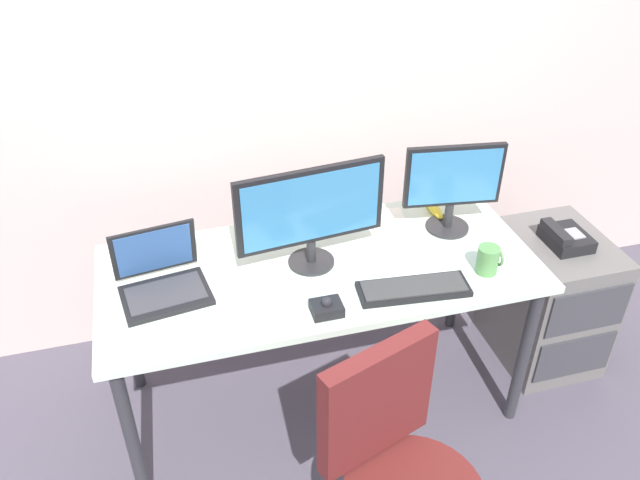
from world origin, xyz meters
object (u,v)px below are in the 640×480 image
(laptop, at_px, (162,279))
(trackball_mouse, at_px, (327,308))
(file_cabinet, at_px, (548,298))
(keyboard, at_px, (413,289))
(banana, at_px, (433,207))
(desk_phone, at_px, (565,238))
(monitor_main, at_px, (311,211))
(monitor_side, at_px, (453,183))
(paper_notepad, at_px, (389,222))
(coffee_mug, at_px, (488,260))

(laptop, xyz_separation_m, trackball_mouse, (0.55, -0.28, -0.03))
(file_cabinet, xyz_separation_m, keyboard, (-0.83, -0.27, 0.45))
(trackball_mouse, distance_m, banana, 0.82)
(desk_phone, xyz_separation_m, laptop, (-1.70, -0.01, 0.13))
(monitor_main, relative_size, monitor_side, 1.44)
(monitor_side, relative_size, paper_notepad, 1.93)
(coffee_mug, bearing_deg, monitor_side, 93.30)
(laptop, xyz_separation_m, banana, (1.18, 0.25, -0.03))
(paper_notepad, bearing_deg, coffee_mug, -59.63)
(file_cabinet, bearing_deg, desk_phone, -116.78)
(keyboard, height_order, banana, banana)
(monitor_main, relative_size, paper_notepad, 2.78)
(desk_phone, height_order, paper_notepad, paper_notepad)
(monitor_side, bearing_deg, monitor_main, -171.88)
(monitor_side, bearing_deg, banana, 91.57)
(coffee_mug, bearing_deg, laptop, 170.03)
(trackball_mouse, bearing_deg, keyboard, 4.84)
(banana, bearing_deg, laptop, -168.22)
(file_cabinet, height_order, monitor_side, monitor_side)
(desk_phone, distance_m, coffee_mug, 0.56)
(file_cabinet, xyz_separation_m, monitor_main, (-1.14, -0.01, 0.67))
(laptop, bearing_deg, file_cabinet, 0.77)
(desk_phone, xyz_separation_m, monitor_main, (-1.14, 0.01, 0.31))
(monitor_side, xyz_separation_m, paper_notepad, (-0.23, 0.10, -0.21))
(keyboard, distance_m, coffee_mug, 0.32)
(monitor_side, height_order, coffee_mug, monitor_side)
(monitor_main, height_order, monitor_side, monitor_main)
(file_cabinet, relative_size, laptop, 1.87)
(desk_phone, bearing_deg, laptop, -179.78)
(desk_phone, distance_m, monitor_side, 0.61)
(keyboard, bearing_deg, desk_phone, 17.44)
(keyboard, distance_m, banana, 0.58)
(keyboard, bearing_deg, monitor_main, 139.68)
(laptop, distance_m, trackball_mouse, 0.61)
(file_cabinet, distance_m, laptop, 1.78)
(desk_phone, distance_m, laptop, 1.71)
(desk_phone, distance_m, trackball_mouse, 1.20)
(monitor_main, height_order, coffee_mug, monitor_main)
(monitor_side, height_order, paper_notepad, monitor_side)
(banana, bearing_deg, keyboard, -120.67)
(monitor_main, height_order, paper_notepad, monitor_main)
(laptop, xyz_separation_m, coffee_mug, (1.20, -0.21, 0.00))
(laptop, distance_m, coffee_mug, 1.22)
(desk_phone, xyz_separation_m, banana, (-0.53, 0.24, 0.10))
(banana, bearing_deg, monitor_side, -88.43)
(laptop, bearing_deg, coffee_mug, -9.97)
(paper_notepad, bearing_deg, laptop, -167.98)
(coffee_mug, bearing_deg, paper_notepad, 120.37)
(desk_phone, relative_size, laptop, 0.58)
(monitor_side, height_order, trackball_mouse, monitor_side)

